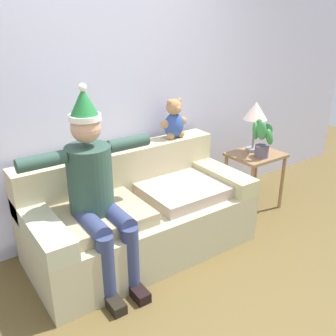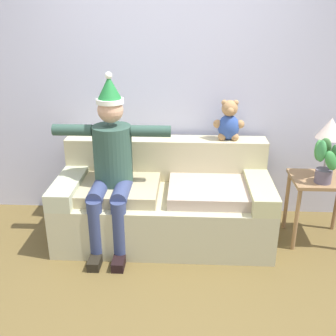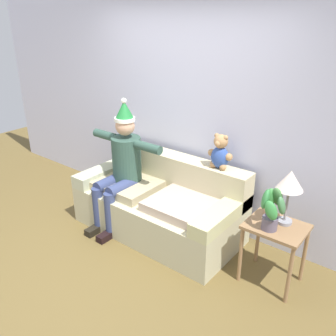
{
  "view_description": "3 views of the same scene",
  "coord_description": "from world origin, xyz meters",
  "px_view_note": "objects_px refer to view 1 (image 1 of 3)",
  "views": [
    {
      "loc": [
        -1.46,
        -1.53,
        1.98
      ],
      "look_at": [
        0.19,
        0.82,
        0.79
      ],
      "focal_mm": 40.61,
      "sensor_mm": 36.0,
      "label": 1
    },
    {
      "loc": [
        0.2,
        -2.33,
        2.02
      ],
      "look_at": [
        0.04,
        0.91,
        0.71
      ],
      "focal_mm": 42.75,
      "sensor_mm": 36.0,
      "label": 2
    },
    {
      "loc": [
        2.37,
        -1.85,
        2.41
      ],
      "look_at": [
        0.21,
        0.89,
        0.89
      ],
      "focal_mm": 38.84,
      "sensor_mm": 36.0,
      "label": 3
    }
  ],
  "objects_px": {
    "potted_plant": "(262,137)",
    "teddy_bear": "(174,120)",
    "side_table": "(255,163)",
    "person_seated": "(96,188)",
    "table_lamp": "(256,113)",
    "couch": "(138,214)"
  },
  "relations": [
    {
      "from": "couch",
      "to": "person_seated",
      "type": "distance_m",
      "value": 0.65
    },
    {
      "from": "couch",
      "to": "potted_plant",
      "type": "bearing_deg",
      "value": -5.37
    },
    {
      "from": "table_lamp",
      "to": "couch",
      "type": "bearing_deg",
      "value": -178.26
    },
    {
      "from": "person_seated",
      "to": "teddy_bear",
      "type": "distance_m",
      "value": 1.16
    },
    {
      "from": "person_seated",
      "to": "table_lamp",
      "type": "bearing_deg",
      "value": 6.35
    },
    {
      "from": "side_table",
      "to": "potted_plant",
      "type": "distance_m",
      "value": 0.33
    },
    {
      "from": "couch",
      "to": "potted_plant",
      "type": "height_order",
      "value": "potted_plant"
    },
    {
      "from": "side_table",
      "to": "potted_plant",
      "type": "relative_size",
      "value": 1.57
    },
    {
      "from": "potted_plant",
      "to": "couch",
      "type": "bearing_deg",
      "value": 174.63
    },
    {
      "from": "couch",
      "to": "person_seated",
      "type": "bearing_deg",
      "value": -159.65
    },
    {
      "from": "potted_plant",
      "to": "teddy_bear",
      "type": "bearing_deg",
      "value": 152.19
    },
    {
      "from": "person_seated",
      "to": "potted_plant",
      "type": "distance_m",
      "value": 1.82
    },
    {
      "from": "teddy_bear",
      "to": "table_lamp",
      "type": "bearing_deg",
      "value": -15.83
    },
    {
      "from": "couch",
      "to": "side_table",
      "type": "distance_m",
      "value": 1.41
    },
    {
      "from": "couch",
      "to": "side_table",
      "type": "height_order",
      "value": "couch"
    },
    {
      "from": "person_seated",
      "to": "side_table",
      "type": "relative_size",
      "value": 2.48
    },
    {
      "from": "couch",
      "to": "table_lamp",
      "type": "bearing_deg",
      "value": 1.74
    },
    {
      "from": "teddy_bear",
      "to": "side_table",
      "type": "xyz_separation_m",
      "value": [
        0.82,
        -0.33,
        -0.52
      ]
    },
    {
      "from": "teddy_bear",
      "to": "side_table",
      "type": "height_order",
      "value": "teddy_bear"
    },
    {
      "from": "person_seated",
      "to": "table_lamp",
      "type": "distance_m",
      "value": 1.91
    },
    {
      "from": "side_table",
      "to": "person_seated",
      "type": "bearing_deg",
      "value": -176.2
    },
    {
      "from": "table_lamp",
      "to": "potted_plant",
      "type": "distance_m",
      "value": 0.27
    }
  ]
}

